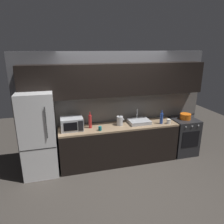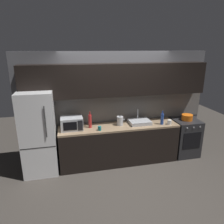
{
  "view_description": "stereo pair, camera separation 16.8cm",
  "coord_description": "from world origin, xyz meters",
  "views": [
    {
      "loc": [
        -1.29,
        -3.27,
        2.57
      ],
      "look_at": [
        -0.17,
        0.9,
        1.23
      ],
      "focal_mm": 33.4,
      "sensor_mm": 36.0,
      "label": 1
    },
    {
      "loc": [
        -1.12,
        -3.31,
        2.57
      ],
      "look_at": [
        -0.17,
        0.9,
        1.23
      ],
      "focal_mm": 33.4,
      "sensor_mm": 36.0,
      "label": 2
    }
  ],
  "objects": [
    {
      "name": "ground_plane",
      "position": [
        0.0,
        0.0,
        0.0
      ],
      "size": [
        10.0,
        10.0,
        0.0
      ],
      "primitive_type": "plane",
      "color": "#3D3833"
    },
    {
      "name": "kettle",
      "position": [
        0.02,
        0.93,
        1.0
      ],
      "size": [
        0.18,
        0.14,
        0.23
      ],
      "color": "#B7BABF",
      "rests_on": "counter_run"
    },
    {
      "name": "back_wall",
      "position": [
        0.0,
        1.2,
        1.55
      ],
      "size": [
        4.41,
        0.44,
        2.5
      ],
      "color": "slate",
      "rests_on": "ground"
    },
    {
      "name": "refrigerator",
      "position": [
        -1.72,
        0.9,
        0.88
      ],
      "size": [
        0.68,
        0.69,
        1.76
      ],
      "color": "white",
      "rests_on": "ground"
    },
    {
      "name": "wine_bottle_blue",
      "position": [
        0.97,
        0.77,
        1.03
      ],
      "size": [
        0.07,
        0.07,
        0.32
      ],
      "color": "#234299",
      "rests_on": "counter_run"
    },
    {
      "name": "mug_white",
      "position": [
        1.13,
        0.72,
        0.95
      ],
      "size": [
        0.09,
        0.09,
        0.11
      ],
      "primitive_type": "cylinder",
      "color": "silver",
      "rests_on": "counter_run"
    },
    {
      "name": "mug_teal",
      "position": [
        -0.47,
        0.72,
        0.95
      ],
      "size": [
        0.07,
        0.07,
        0.09
      ],
      "primitive_type": "cylinder",
      "color": "#19666B",
      "rests_on": "counter_run"
    },
    {
      "name": "oven_range",
      "position": [
        1.68,
        0.9,
        0.45
      ],
      "size": [
        0.6,
        0.62,
        0.9
      ],
      "color": "#232326",
      "rests_on": "ground"
    },
    {
      "name": "wine_bottle_red",
      "position": [
        -0.65,
        0.93,
        1.05
      ],
      "size": [
        0.07,
        0.07,
        0.36
      ],
      "color": "#A82323",
      "rests_on": "counter_run"
    },
    {
      "name": "sink_basin",
      "position": [
        0.49,
        0.93,
        0.94
      ],
      "size": [
        0.48,
        0.38,
        0.3
      ],
      "color": "#ADAFB5",
      "rests_on": "counter_run"
    },
    {
      "name": "cooking_pot",
      "position": [
        1.68,
        0.9,
        0.97
      ],
      "size": [
        0.26,
        0.26,
        0.14
      ],
      "color": "orange",
      "rests_on": "oven_range"
    },
    {
      "name": "microwave",
      "position": [
        -1.04,
        0.92,
        1.04
      ],
      "size": [
        0.46,
        0.35,
        0.27
      ],
      "color": "#A8AAAF",
      "rests_on": "counter_run"
    },
    {
      "name": "counter_run",
      "position": [
        0.0,
        0.9,
        0.45
      ],
      "size": [
        2.67,
        0.6,
        0.9
      ],
      "color": "black",
      "rests_on": "ground"
    }
  ]
}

